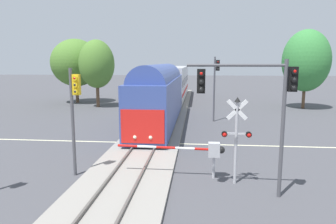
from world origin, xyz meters
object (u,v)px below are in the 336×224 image
(crossing_signal_mast, at_px, (236,132))
(maple_right_background, at_px, (306,61))
(crossing_gate_near, at_px, (203,150))
(commuter_train, at_px, (169,86))
(traffic_signal_median, at_px, (74,105))
(oak_behind_train, at_px, (97,64))
(pine_left_background, at_px, (76,63))
(traffic_signal_near_right, at_px, (257,95))
(traffic_signal_far_side, at_px, (216,79))

(crossing_signal_mast, height_order, maple_right_background, maple_right_background)
(crossing_gate_near, xyz_separation_m, maple_right_background, (12.65, 24.56, 4.41))
(commuter_train, relative_size, traffic_signal_median, 7.23)
(crossing_gate_near, distance_m, oak_behind_train, 26.94)
(commuter_train, bearing_deg, maple_right_background, 8.97)
(oak_behind_train, height_order, pine_left_background, pine_left_background)
(crossing_signal_mast, bearing_deg, traffic_signal_near_right, -65.52)
(commuter_train, height_order, crossing_signal_mast, commuter_train)
(traffic_signal_far_side, distance_m, maple_right_background, 14.91)
(pine_left_background, bearing_deg, traffic_signal_far_side, -33.36)
(oak_behind_train, bearing_deg, crossing_gate_near, -60.99)
(crossing_signal_mast, bearing_deg, traffic_signal_median, 177.48)
(crossing_gate_near, bearing_deg, traffic_signal_median, -177.39)
(traffic_signal_far_side, xyz_separation_m, oak_behind_train, (-14.29, 8.35, 1.29))
(commuter_train, bearing_deg, traffic_signal_far_side, -54.16)
(crossing_signal_mast, height_order, pine_left_background, pine_left_background)
(crossing_signal_mast, bearing_deg, traffic_signal_far_side, 90.47)
(crossing_gate_near, relative_size, pine_left_background, 0.61)
(oak_behind_train, bearing_deg, traffic_signal_near_right, -59.25)
(traffic_signal_median, xyz_separation_m, pine_left_background, (-10.85, 27.43, 1.92))
(commuter_train, distance_m, traffic_signal_median, 22.43)
(crossing_gate_near, bearing_deg, maple_right_background, 62.75)
(traffic_signal_median, bearing_deg, commuter_train, 83.33)
(traffic_signal_far_side, xyz_separation_m, traffic_signal_near_right, (0.73, -16.89, 0.27))
(oak_behind_train, distance_m, maple_right_background, 25.60)
(traffic_signal_median, relative_size, pine_left_background, 0.61)
(traffic_signal_far_side, bearing_deg, pine_left_background, 146.64)
(crossing_gate_near, distance_m, traffic_signal_far_side, 15.25)
(traffic_signal_median, bearing_deg, traffic_signal_near_right, -11.16)
(crossing_signal_mast, xyz_separation_m, oak_behind_train, (-14.42, 23.93, 2.89))
(crossing_gate_near, distance_m, maple_right_background, 27.97)
(crossing_gate_near, height_order, crossing_signal_mast, crossing_signal_mast)
(traffic_signal_median, height_order, oak_behind_train, oak_behind_train)
(traffic_signal_far_side, distance_m, traffic_signal_near_right, 16.91)
(traffic_signal_near_right, bearing_deg, commuter_train, 103.64)
(commuter_train, bearing_deg, pine_left_background, 158.99)
(crossing_gate_near, height_order, oak_behind_train, oak_behind_train)
(traffic_signal_far_side, bearing_deg, traffic_signal_near_right, -87.54)
(traffic_signal_far_side, height_order, traffic_signal_near_right, traffic_signal_far_side)
(traffic_signal_median, xyz_separation_m, oak_behind_train, (-6.61, 23.58, 1.78))
(traffic_signal_median, height_order, pine_left_background, pine_left_background)
(crossing_gate_near, xyz_separation_m, crossing_signal_mast, (1.50, -0.63, 1.12))
(traffic_signal_median, bearing_deg, crossing_gate_near, 2.61)
(crossing_signal_mast, bearing_deg, crossing_gate_near, 157.23)
(crossing_gate_near, height_order, pine_left_background, pine_left_background)
(crossing_gate_near, height_order, traffic_signal_near_right, traffic_signal_near_right)
(commuter_train, height_order, maple_right_background, maple_right_background)
(crossing_gate_near, bearing_deg, crossing_signal_mast, -22.77)
(traffic_signal_median, bearing_deg, crossing_signal_mast, -2.52)
(traffic_signal_far_side, relative_size, maple_right_background, 0.65)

